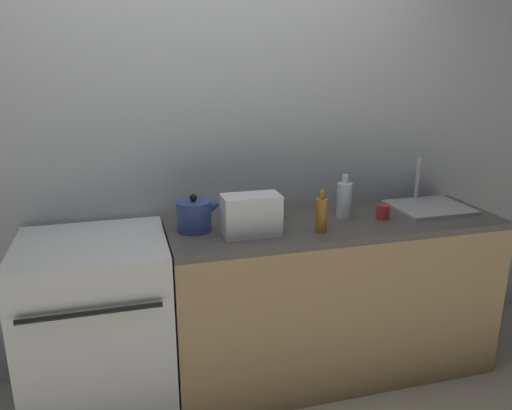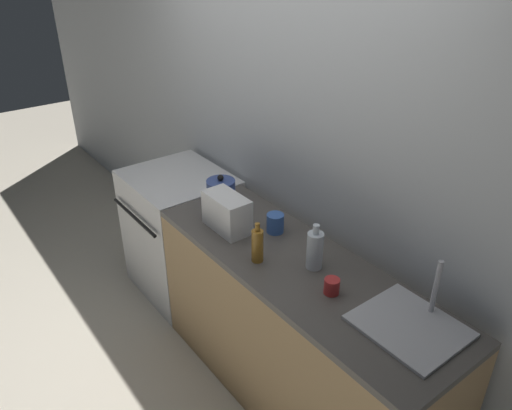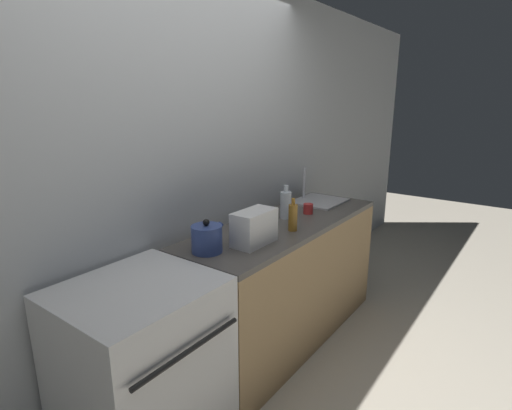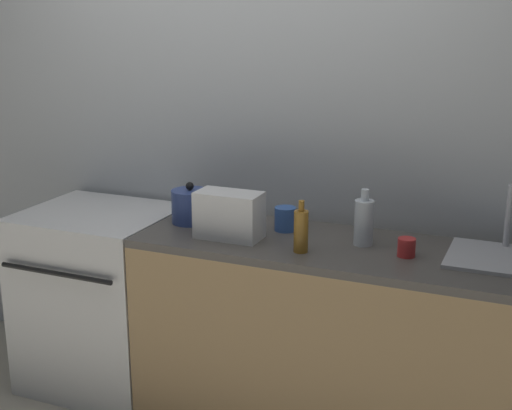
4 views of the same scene
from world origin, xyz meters
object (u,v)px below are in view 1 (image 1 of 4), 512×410
at_px(stove, 98,325).
at_px(toaster, 251,215).
at_px(bottle_clear, 344,200).
at_px(cup_red, 383,212).
at_px(bottle_amber, 321,215).
at_px(kettle, 194,216).
at_px(cup_blue, 276,210).

xyz_separation_m(stove, toaster, (0.78, -0.11, 0.56)).
relative_size(toaster, bottle_clear, 1.18).
bearing_deg(stove, cup_red, -1.88).
distance_m(stove, bottle_clear, 1.47).
bearing_deg(bottle_amber, cup_red, 15.56).
bearing_deg(bottle_clear, kettle, 179.92).
xyz_separation_m(bottle_clear, cup_blue, (-0.38, 0.06, -0.05)).
height_order(stove, bottle_amber, bottle_amber).
height_order(kettle, bottle_clear, bottle_clear).
xyz_separation_m(kettle, cup_blue, (0.46, 0.06, -0.03)).
relative_size(stove, toaster, 3.22).
bearing_deg(kettle, toaster, -27.47).
relative_size(kettle, bottle_clear, 0.91).
height_order(toaster, bottle_clear, bottle_clear).
xyz_separation_m(kettle, cup_red, (1.04, -0.08, -0.04)).
bearing_deg(toaster, bottle_clear, 13.51).
distance_m(bottle_clear, cup_red, 0.22).
distance_m(cup_red, cup_blue, 0.60).
relative_size(cup_red, cup_blue, 0.70).
height_order(bottle_clear, cup_blue, bottle_clear).
bearing_deg(stove, toaster, -8.12).
height_order(bottle_clear, cup_red, bottle_clear).
relative_size(stove, cup_blue, 8.50).
relative_size(kettle, cup_blue, 2.03).
distance_m(stove, bottle_amber, 1.27).
bearing_deg(bottle_clear, cup_red, -20.75).
bearing_deg(toaster, kettle, 152.53).
bearing_deg(cup_red, bottle_amber, -164.44).
relative_size(stove, bottle_clear, 3.78).
xyz_separation_m(toaster, bottle_amber, (0.35, -0.06, -0.01)).
relative_size(toaster, bottle_amber, 1.31).
xyz_separation_m(stove, cup_red, (1.56, -0.05, 0.49)).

